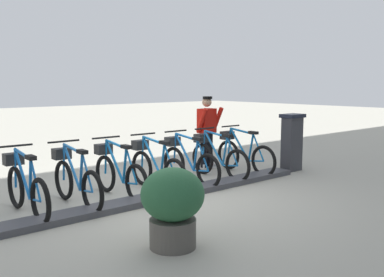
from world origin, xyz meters
The scene contains 12 objects.
ground_plane centered at (0.00, 0.00, 0.00)m, with size 60.00×60.00×0.00m, color #AFAB9C.
dock_rail_base centered at (0.00, 0.00, 0.05)m, with size 0.44×6.34×0.10m, color #47474C.
payment_kiosk centered at (0.05, -3.55, 0.67)m, with size 0.36×0.52×1.28m.
bike_docked_0 centered at (0.62, -2.57, 0.43)m, with size 1.72×0.54×1.02m.
bike_docked_1 centered at (0.62, -1.78, 0.43)m, with size 1.72×0.54×1.02m.
bike_docked_2 centered at (0.62, -0.99, 0.43)m, with size 1.72×0.54×1.02m.
bike_docked_3 centered at (0.62, -0.20, 0.43)m, with size 1.72×0.54×1.02m.
bike_docked_4 centered at (0.62, 0.59, 0.43)m, with size 1.72×0.54×1.02m.
bike_docked_5 centered at (0.62, 1.39, 0.43)m, with size 1.72×0.54×1.02m.
bike_docked_6 centered at (0.62, 2.18, 0.43)m, with size 1.72×0.54×1.02m.
worker_near_rack centered at (1.53, -2.33, 0.91)m, with size 0.47×0.64×1.66m.
planter_bush centered at (-1.81, 1.30, 0.54)m, with size 0.76×0.76×0.97m.
Camera 1 is at (-5.70, 4.34, 1.95)m, focal length 40.02 mm.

